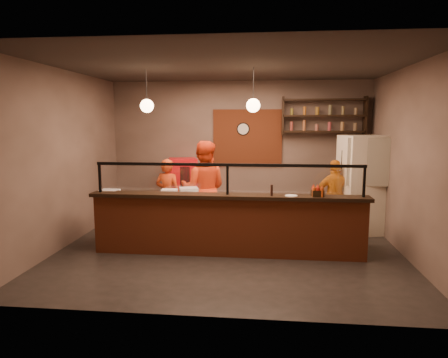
# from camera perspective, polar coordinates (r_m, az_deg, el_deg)

# --- Properties ---
(floor) EXTENTS (6.00, 6.00, 0.00)m
(floor) POSITION_cam_1_polar(r_m,az_deg,el_deg) (7.26, 0.72, -10.04)
(floor) COLOR black
(floor) RESTS_ON ground
(ceiling) EXTENTS (6.00, 6.00, 0.00)m
(ceiling) POSITION_cam_1_polar(r_m,az_deg,el_deg) (6.96, 0.77, 15.87)
(ceiling) COLOR #332C27
(ceiling) RESTS_ON wall_back
(wall_back) EXTENTS (6.00, 0.00, 6.00)m
(wall_back) POSITION_cam_1_polar(r_m,az_deg,el_deg) (9.41, 2.15, 4.11)
(wall_back) COLOR #776257
(wall_back) RESTS_ON floor
(wall_left) EXTENTS (0.00, 5.00, 5.00)m
(wall_left) POSITION_cam_1_polar(r_m,az_deg,el_deg) (7.80, -21.81, 2.67)
(wall_left) COLOR #776257
(wall_left) RESTS_ON floor
(wall_right) EXTENTS (0.00, 5.00, 5.00)m
(wall_right) POSITION_cam_1_polar(r_m,az_deg,el_deg) (7.29, 24.94, 2.15)
(wall_right) COLOR #776257
(wall_right) RESTS_ON floor
(wall_front) EXTENTS (6.00, 0.00, 6.00)m
(wall_front) POSITION_cam_1_polar(r_m,az_deg,el_deg) (4.46, -2.21, -0.49)
(wall_front) COLOR #776257
(wall_front) RESTS_ON floor
(brick_patch) EXTENTS (1.60, 0.04, 1.30)m
(brick_patch) POSITION_cam_1_polar(r_m,az_deg,el_deg) (9.35, 3.37, 5.92)
(brick_patch) COLOR brown
(brick_patch) RESTS_ON wall_back
(service_counter) EXTENTS (4.60, 0.25, 1.00)m
(service_counter) POSITION_cam_1_polar(r_m,az_deg,el_deg) (6.83, 0.49, -6.84)
(service_counter) COLOR brown
(service_counter) RESTS_ON floor
(counter_ledge) EXTENTS (4.70, 0.37, 0.06)m
(counter_ledge) POSITION_cam_1_polar(r_m,az_deg,el_deg) (6.71, 0.50, -2.46)
(counter_ledge) COLOR black
(counter_ledge) RESTS_ON service_counter
(worktop_cabinet) EXTENTS (4.60, 0.75, 0.85)m
(worktop_cabinet) POSITION_cam_1_polar(r_m,az_deg,el_deg) (7.33, 0.87, -6.39)
(worktop_cabinet) COLOR gray
(worktop_cabinet) RESTS_ON floor
(worktop) EXTENTS (4.60, 0.75, 0.05)m
(worktop) POSITION_cam_1_polar(r_m,az_deg,el_deg) (7.23, 0.88, -2.94)
(worktop) COLOR silver
(worktop) RESTS_ON worktop_cabinet
(sneeze_guard) EXTENTS (4.50, 0.05, 0.52)m
(sneeze_guard) POSITION_cam_1_polar(r_m,az_deg,el_deg) (6.66, 0.50, 0.41)
(sneeze_guard) COLOR white
(sneeze_guard) RESTS_ON counter_ledge
(wall_shelving) EXTENTS (1.84, 0.28, 0.85)m
(wall_shelving) POSITION_cam_1_polar(r_m,az_deg,el_deg) (9.27, 14.03, 8.76)
(wall_shelving) COLOR black
(wall_shelving) RESTS_ON wall_back
(wall_clock) EXTENTS (0.30, 0.04, 0.30)m
(wall_clock) POSITION_cam_1_polar(r_m,az_deg,el_deg) (9.34, 2.76, 7.15)
(wall_clock) COLOR black
(wall_clock) RESTS_ON wall_back
(pendant_left) EXTENTS (0.24, 0.24, 0.77)m
(pendant_left) POSITION_cam_1_polar(r_m,az_deg,el_deg) (7.38, -10.96, 10.23)
(pendant_left) COLOR black
(pendant_left) RESTS_ON ceiling
(pendant_right) EXTENTS (0.24, 0.24, 0.77)m
(pendant_right) POSITION_cam_1_polar(r_m,az_deg,el_deg) (7.07, 4.19, 10.45)
(pendant_right) COLOR black
(pendant_right) RESTS_ON ceiling
(cook_left) EXTENTS (0.62, 0.48, 1.52)m
(cook_left) POSITION_cam_1_polar(r_m,az_deg,el_deg) (8.39, -8.00, -2.27)
(cook_left) COLOR red
(cook_left) RESTS_ON floor
(cook_mid) EXTENTS (0.93, 0.73, 1.90)m
(cook_mid) POSITION_cam_1_polar(r_m,az_deg,el_deg) (7.93, -2.92, -1.40)
(cook_mid) COLOR red
(cook_mid) RESTS_ON floor
(cook_right) EXTENTS (0.91, 0.45, 1.51)m
(cook_right) POSITION_cam_1_polar(r_m,az_deg,el_deg) (8.45, 15.58, -2.45)
(cook_right) COLOR #CA7113
(cook_right) RESTS_ON floor
(fridge) EXTENTS (0.98, 0.94, 2.00)m
(fridge) POSITION_cam_1_polar(r_m,az_deg,el_deg) (8.62, 19.13, -0.75)
(fridge) COLOR #EAE3C6
(fridge) RESTS_ON floor
(red_cooler) EXTENTS (0.75, 0.72, 1.43)m
(red_cooler) POSITION_cam_1_polar(r_m,az_deg,el_deg) (9.34, -5.84, -1.42)
(red_cooler) COLOR red
(red_cooler) RESTS_ON floor
(pizza_dough) EXTENTS (0.71, 0.71, 0.01)m
(pizza_dough) POSITION_cam_1_polar(r_m,az_deg,el_deg) (7.22, -0.95, -2.69)
(pizza_dough) COLOR beige
(pizza_dough) RESTS_ON worktop
(prep_tub_a) EXTENTS (0.31, 0.26, 0.14)m
(prep_tub_a) POSITION_cam_1_polar(r_m,az_deg,el_deg) (7.39, -7.81, -2.02)
(prep_tub_a) COLOR silver
(prep_tub_a) RESTS_ON worktop
(prep_tub_b) EXTENTS (0.40, 0.35, 0.17)m
(prep_tub_b) POSITION_cam_1_polar(r_m,az_deg,el_deg) (7.40, -5.06, -1.86)
(prep_tub_b) COLOR silver
(prep_tub_b) RESTS_ON worktop
(prep_tub_c) EXTENTS (0.34, 0.27, 0.16)m
(prep_tub_c) POSITION_cam_1_polar(r_m,az_deg,el_deg) (7.45, -16.03, -2.10)
(prep_tub_c) COLOR silver
(prep_tub_c) RESTS_ON worktop
(rolling_pin) EXTENTS (0.40, 0.11, 0.07)m
(rolling_pin) POSITION_cam_1_polar(r_m,az_deg,el_deg) (7.57, -11.62, -2.16)
(rolling_pin) COLOR yellow
(rolling_pin) RESTS_ON worktop
(condiment_caddy) EXTENTS (0.21, 0.17, 0.11)m
(condiment_caddy) POSITION_cam_1_polar(r_m,az_deg,el_deg) (6.70, 13.21, -1.99)
(condiment_caddy) COLOR black
(condiment_caddy) RESTS_ON counter_ledge
(pepper_mill) EXTENTS (0.05, 0.05, 0.18)m
(pepper_mill) POSITION_cam_1_polar(r_m,az_deg,el_deg) (6.62, 6.83, -1.61)
(pepper_mill) COLOR black
(pepper_mill) RESTS_ON counter_ledge
(small_plate) EXTENTS (0.24, 0.24, 0.01)m
(small_plate) POSITION_cam_1_polar(r_m,az_deg,el_deg) (6.64, 9.58, -2.38)
(small_plate) COLOR silver
(small_plate) RESTS_ON counter_ledge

